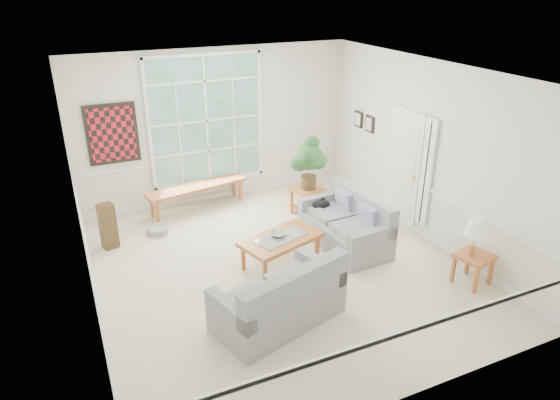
# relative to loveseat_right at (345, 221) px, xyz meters

# --- Properties ---
(floor) EXTENTS (5.50, 6.00, 0.01)m
(floor) POSITION_rel_loveseat_right_xyz_m (-1.28, -0.19, -0.46)
(floor) COLOR beige
(floor) RESTS_ON ground
(ceiling) EXTENTS (5.50, 6.00, 0.02)m
(ceiling) POSITION_rel_loveseat_right_xyz_m (-1.28, -0.19, 2.55)
(ceiling) COLOR white
(ceiling) RESTS_ON ground
(wall_back) EXTENTS (5.50, 0.02, 3.00)m
(wall_back) POSITION_rel_loveseat_right_xyz_m (-1.28, 2.81, 1.05)
(wall_back) COLOR silver
(wall_back) RESTS_ON ground
(wall_front) EXTENTS (5.50, 0.02, 3.00)m
(wall_front) POSITION_rel_loveseat_right_xyz_m (-1.28, -3.19, 1.05)
(wall_front) COLOR silver
(wall_front) RESTS_ON ground
(wall_left) EXTENTS (0.02, 6.00, 3.00)m
(wall_left) POSITION_rel_loveseat_right_xyz_m (-4.03, -0.19, 1.05)
(wall_left) COLOR silver
(wall_left) RESTS_ON ground
(wall_right) EXTENTS (0.02, 6.00, 3.00)m
(wall_right) POSITION_rel_loveseat_right_xyz_m (1.47, -0.19, 1.05)
(wall_right) COLOR silver
(wall_right) RESTS_ON ground
(window_back) EXTENTS (2.30, 0.08, 2.40)m
(window_back) POSITION_rel_loveseat_right_xyz_m (-1.48, 2.77, 1.20)
(window_back) COLOR white
(window_back) RESTS_ON wall_back
(entry_door) EXTENTS (0.08, 0.90, 2.10)m
(entry_door) POSITION_rel_loveseat_right_xyz_m (1.43, 0.41, 0.60)
(entry_door) COLOR white
(entry_door) RESTS_ON floor
(door_sidelight) EXTENTS (0.08, 0.26, 1.90)m
(door_sidelight) POSITION_rel_loveseat_right_xyz_m (1.43, -0.22, 0.70)
(door_sidelight) COLOR white
(door_sidelight) RESTS_ON wall_right
(wall_art) EXTENTS (0.90, 0.06, 1.10)m
(wall_art) POSITION_rel_loveseat_right_xyz_m (-3.23, 2.76, 1.15)
(wall_art) COLOR maroon
(wall_art) RESTS_ON wall_back
(wall_frame_near) EXTENTS (0.04, 0.26, 0.32)m
(wall_frame_near) POSITION_rel_loveseat_right_xyz_m (1.43, 1.56, 1.10)
(wall_frame_near) COLOR black
(wall_frame_near) RESTS_ON wall_right
(wall_frame_far) EXTENTS (0.04, 0.26, 0.32)m
(wall_frame_far) POSITION_rel_loveseat_right_xyz_m (1.43, 1.96, 1.10)
(wall_frame_far) COLOR black
(wall_frame_far) RESTS_ON wall_right
(loveseat_right) EXTENTS (0.95, 1.71, 0.90)m
(loveseat_right) POSITION_rel_loveseat_right_xyz_m (0.00, 0.00, 0.00)
(loveseat_right) COLOR gray
(loveseat_right) RESTS_ON floor
(loveseat_front) EXTENTS (1.86, 1.31, 0.91)m
(loveseat_front) POSITION_rel_loveseat_right_xyz_m (-1.85, -1.41, 0.00)
(loveseat_front) COLOR gray
(loveseat_front) RESTS_ON floor
(coffee_table) EXTENTS (1.40, 1.02, 0.47)m
(coffee_table) POSITION_rel_loveseat_right_xyz_m (-1.22, -0.12, -0.22)
(coffee_table) COLOR #AB5E2B
(coffee_table) RESTS_ON floor
(pewter_bowl) EXTENTS (0.41, 0.41, 0.07)m
(pewter_bowl) POSITION_rel_loveseat_right_xyz_m (-1.24, -0.05, 0.05)
(pewter_bowl) COLOR #949499
(pewter_bowl) RESTS_ON coffee_table
(window_bench) EXTENTS (2.04, 0.76, 0.47)m
(window_bench) POSITION_rel_loveseat_right_xyz_m (-1.84, 2.46, -0.22)
(window_bench) COLOR #AB5E2B
(window_bench) RESTS_ON floor
(end_table) EXTENTS (0.65, 0.65, 0.53)m
(end_table) POSITION_rel_loveseat_right_xyz_m (0.00, 1.35, -0.19)
(end_table) COLOR #AB5E2B
(end_table) RESTS_ON floor
(houseplant) EXTENTS (0.73, 0.73, 0.99)m
(houseplant) POSITION_rel_loveseat_right_xyz_m (0.01, 1.34, 0.58)
(houseplant) COLOR #285325
(houseplant) RESTS_ON end_table
(side_table) EXTENTS (0.57, 0.57, 0.48)m
(side_table) POSITION_rel_loveseat_right_xyz_m (1.12, -1.78, -0.21)
(side_table) COLOR #AB5E2B
(side_table) RESTS_ON floor
(table_lamp) EXTENTS (0.38, 0.38, 0.57)m
(table_lamp) POSITION_rel_loveseat_right_xyz_m (1.07, -1.76, 0.32)
(table_lamp) COLOR silver
(table_lamp) RESTS_ON side_table
(pet_bed) EXTENTS (0.52, 0.52, 0.12)m
(pet_bed) POSITION_rel_loveseat_right_xyz_m (-2.79, 1.73, -0.39)
(pet_bed) COLOR gray
(pet_bed) RESTS_ON floor
(floor_speaker) EXTENTS (0.29, 0.25, 0.79)m
(floor_speaker) POSITION_rel_loveseat_right_xyz_m (-3.62, 1.55, -0.06)
(floor_speaker) COLOR #43311A
(floor_speaker) RESTS_ON floor
(cat) EXTENTS (0.35, 0.26, 0.16)m
(cat) POSITION_rel_loveseat_right_xyz_m (-0.13, 0.58, 0.09)
(cat) COLOR black
(cat) RESTS_ON loveseat_right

